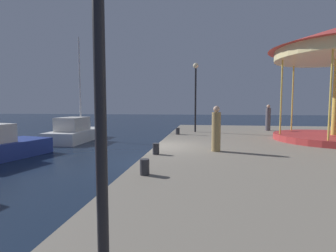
{
  "coord_description": "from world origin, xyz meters",
  "views": [
    {
      "loc": [
        2.03,
        -10.68,
        2.55
      ],
      "look_at": [
        0.21,
        2.34,
        1.47
      ],
      "focal_mm": 26.73,
      "sensor_mm": 36.0,
      "label": 1
    }
  ],
  "objects": [
    {
      "name": "bollard_center",
      "position": [
        0.37,
        -1.97,
        1.0
      ],
      "size": [
        0.24,
        0.24,
        0.4
      ],
      "primitive_type": "cylinder",
      "color": "#2D2D33",
      "rests_on": "quay_dock"
    },
    {
      "name": "lamp_post_mid_promenade",
      "position": [
        1.53,
        5.91,
        3.86
      ],
      "size": [
        0.36,
        0.36,
        4.51
      ],
      "color": "black",
      "rests_on": "quay_dock"
    },
    {
      "name": "quay_dock",
      "position": [
        6.84,
        0.0,
        0.4
      ],
      "size": [
        13.68,
        23.66,
        0.8
      ],
      "primitive_type": "cube",
      "color": "gray",
      "rests_on": "ground"
    },
    {
      "name": "person_near_carousel",
      "position": [
        6.55,
        7.54,
        1.65
      ],
      "size": [
        0.34,
        0.34,
        1.82
      ],
      "color": "#514C56",
      "rests_on": "quay_dock"
    },
    {
      "name": "ground_plane",
      "position": [
        0.0,
        0.0,
        0.0
      ],
      "size": [
        120.0,
        120.0,
        0.0
      ],
      "primitive_type": "plane",
      "color": "#162338"
    },
    {
      "name": "bollard_north",
      "position": [
        0.53,
        4.29,
        1.0
      ],
      "size": [
        0.24,
        0.24,
        0.4
      ],
      "primitive_type": "cylinder",
      "color": "#2D2D33",
      "rests_on": "quay_dock"
    },
    {
      "name": "sailboat_white",
      "position": [
        -7.05,
        6.15,
        0.65
      ],
      "size": [
        2.28,
        5.47,
        7.55
      ],
      "color": "white",
      "rests_on": "ground"
    },
    {
      "name": "person_far_corner",
      "position": [
        2.54,
        -1.04,
        1.61
      ],
      "size": [
        0.34,
        0.34,
        1.74
      ],
      "color": "#937A4C",
      "rests_on": "quay_dock"
    },
    {
      "name": "bollard_south",
      "position": [
        0.59,
        -4.63,
        1.0
      ],
      "size": [
        0.24,
        0.24,
        0.4
      ],
      "primitive_type": "cylinder",
      "color": "#2D2D33",
      "rests_on": "quay_dock"
    }
  ]
}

